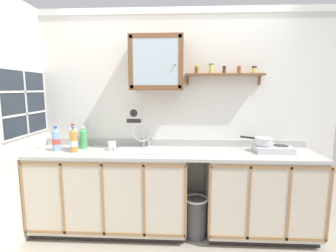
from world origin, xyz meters
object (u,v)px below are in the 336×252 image
at_px(bottle_opaque_white_0, 73,138).
at_px(warning_sign, 134,116).
at_px(bottle_water_blue_1, 56,140).
at_px(wall_cabinet, 157,63).
at_px(saucepan, 263,141).
at_px(sink, 142,151).
at_px(mug, 112,146).
at_px(bottle_soda_green_3, 84,139).
at_px(hot_plate_stove, 273,149).
at_px(trash_bin, 196,217).
at_px(bottle_juice_amber_2, 74,141).

xyz_separation_m(bottle_opaque_white_0, warning_sign, (0.63, 0.24, 0.22)).
bearing_deg(bottle_opaque_white_0, bottle_water_blue_1, -162.60).
bearing_deg(wall_cabinet, saucepan, -3.61).
height_order(sink, mug, sink).
bearing_deg(bottle_water_blue_1, bottle_soda_green_3, 27.98).
distance_m(saucepan, warning_sign, 1.46).
xyz_separation_m(sink, bottle_water_blue_1, (-0.92, -0.06, 0.12)).
height_order(bottle_opaque_white_0, bottle_water_blue_1, bottle_opaque_white_0).
bearing_deg(warning_sign, hot_plate_stove, -8.98).
height_order(sink, wall_cabinet, wall_cabinet).
bearing_deg(warning_sign, mug, -128.73).
height_order(sink, bottle_water_blue_1, sink).
bearing_deg(wall_cabinet, bottle_water_blue_1, -172.31).
bearing_deg(bottle_water_blue_1, mug, 4.38).
bearing_deg(trash_bin, bottle_water_blue_1, 177.90).
relative_size(mug, warning_sign, 0.43).
relative_size(bottle_opaque_white_0, bottle_water_blue_1, 1.08).
distance_m(sink, bottle_juice_amber_2, 0.72).
bearing_deg(bottle_opaque_white_0, warning_sign, 20.93).
bearing_deg(mug, bottle_juice_amber_2, -166.35).
bearing_deg(bottle_juice_amber_2, hot_plate_stove, 2.72).
relative_size(bottle_opaque_white_0, wall_cabinet, 0.51).
relative_size(bottle_juice_amber_2, wall_cabinet, 0.47).
relative_size(saucepan, bottle_water_blue_1, 1.18).
xyz_separation_m(bottle_juice_amber_2, mug, (0.38, 0.09, -0.07)).
height_order(hot_plate_stove, trash_bin, hot_plate_stove).
xyz_separation_m(bottle_juice_amber_2, wall_cabinet, (0.87, 0.19, 0.82)).
xyz_separation_m(hot_plate_stove, bottle_opaque_white_0, (-2.15, -0.00, 0.10)).
bearing_deg(sink, bottle_opaque_white_0, -179.54).
xyz_separation_m(sink, saucepan, (1.30, 0.02, 0.12)).
distance_m(bottle_water_blue_1, bottle_soda_green_3, 0.28).
xyz_separation_m(bottle_opaque_white_0, bottle_soda_green_3, (0.08, 0.08, -0.02)).
bearing_deg(wall_cabinet, trash_bin, -25.10).
distance_m(sink, wall_cabinet, 0.96).
height_order(saucepan, bottle_juice_amber_2, bottle_juice_amber_2).
relative_size(bottle_juice_amber_2, bottle_soda_green_3, 1.09).
bearing_deg(saucepan, hot_plate_stove, -13.02).
distance_m(saucepan, mug, 1.63).
height_order(sink, bottle_juice_amber_2, sink).
bearing_deg(wall_cabinet, bottle_opaque_white_0, -174.13).
bearing_deg(bottle_water_blue_1, warning_sign, 20.20).
distance_m(sink, bottle_soda_green_3, 0.68).
bearing_deg(sink, trash_bin, -10.79).
distance_m(sink, mug, 0.33).
xyz_separation_m(warning_sign, trash_bin, (0.72, -0.35, -1.05)).
height_order(bottle_juice_amber_2, mug, bottle_juice_amber_2).
distance_m(bottle_water_blue_1, wall_cabinet, 1.37).
xyz_separation_m(bottle_opaque_white_0, wall_cabinet, (0.92, 0.09, 0.80)).
height_order(bottle_water_blue_1, bottle_juice_amber_2, bottle_juice_amber_2).
bearing_deg(mug, saucepan, 1.02).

